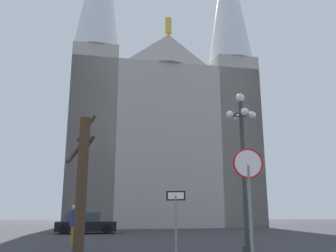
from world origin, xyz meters
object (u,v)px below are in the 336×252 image
at_px(bare_tree, 82,180).
at_px(pedestrian_walking, 74,221).
at_px(street_lamp, 243,154).
at_px(stop_sign, 249,183).
at_px(one_way_arrow_sign, 176,217).
at_px(cathedral, 160,128).
at_px(parked_car_near_black, 86,224).

relative_size(bare_tree, pedestrian_walking, 2.95).
bearing_deg(street_lamp, stop_sign, -107.01).
bearing_deg(pedestrian_walking, bare_tree, -77.89).
height_order(one_way_arrow_sign, street_lamp, street_lamp).
bearing_deg(cathedral, street_lamp, -88.12).
bearing_deg(one_way_arrow_sign, cathedral, 85.64).
distance_m(street_lamp, bare_tree, 6.13).
relative_size(bare_tree, parked_car_near_black, 1.25).
bearing_deg(cathedral, pedestrian_walking, -105.19).
bearing_deg(cathedral, bare_tree, -102.21).
distance_m(cathedral, street_lamp, 25.67).
bearing_deg(street_lamp, cathedral, 91.88).
relative_size(street_lamp, pedestrian_walking, 3.38).
relative_size(stop_sign, pedestrian_walking, 1.78).
height_order(cathedral, one_way_arrow_sign, cathedral).
bearing_deg(one_way_arrow_sign, street_lamp, 36.09).
height_order(street_lamp, pedestrian_walking, street_lamp).
distance_m(one_way_arrow_sign, pedestrian_walking, 6.71).
bearing_deg(stop_sign, pedestrian_walking, 127.54).
xyz_separation_m(cathedral, stop_sign, (-0.30, -28.39, -8.12)).
height_order(stop_sign, one_way_arrow_sign, stop_sign).
relative_size(one_way_arrow_sign, pedestrian_walking, 1.18).
height_order(one_way_arrow_sign, parked_car_near_black, one_way_arrow_sign).
xyz_separation_m(cathedral, bare_tree, (-5.19, -23.99, -7.71)).
relative_size(street_lamp, bare_tree, 1.15).
distance_m(street_lamp, pedestrian_walking, 7.87).
relative_size(one_way_arrow_sign, bare_tree, 0.40).
bearing_deg(stop_sign, parked_car_near_black, 109.59).
xyz_separation_m(street_lamp, pedestrian_walking, (-6.59, 3.48, -2.52)).
distance_m(one_way_arrow_sign, street_lamp, 4.20).
height_order(stop_sign, parked_car_near_black, stop_sign).
xyz_separation_m(cathedral, pedestrian_walking, (-5.77, -21.27, -9.27)).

